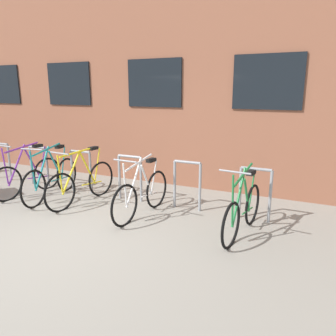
{
  "coord_description": "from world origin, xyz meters",
  "views": [
    {
      "loc": [
        3.37,
        -3.29,
        2.11
      ],
      "look_at": [
        1.07,
        1.6,
        0.81
      ],
      "focal_mm": 34.54,
      "sensor_mm": 36.0,
      "label": 1
    }
  ],
  "objects_px": {
    "bicycle_teal": "(51,178)",
    "bicycle_white": "(142,194)",
    "bicycle_yellow": "(82,182)",
    "bicycle_green": "(243,210)",
    "bicycle_purple": "(28,176)"
  },
  "relations": [
    {
      "from": "bicycle_teal",
      "to": "bicycle_white",
      "type": "bearing_deg",
      "value": -1.35
    },
    {
      "from": "bicycle_teal",
      "to": "bicycle_white",
      "type": "xyz_separation_m",
      "value": [
        2.1,
        -0.05,
        -0.01
      ]
    },
    {
      "from": "bicycle_yellow",
      "to": "bicycle_green",
      "type": "height_order",
      "value": "bicycle_green"
    },
    {
      "from": "bicycle_teal",
      "to": "bicycle_green",
      "type": "distance_m",
      "value": 3.84
    },
    {
      "from": "bicycle_yellow",
      "to": "bicycle_green",
      "type": "xyz_separation_m",
      "value": [
        3.1,
        -0.11,
        -0.02
      ]
    },
    {
      "from": "bicycle_teal",
      "to": "bicycle_white",
      "type": "distance_m",
      "value": 2.1
    },
    {
      "from": "bicycle_yellow",
      "to": "bicycle_white",
      "type": "height_order",
      "value": "same"
    },
    {
      "from": "bicycle_purple",
      "to": "bicycle_teal",
      "type": "bearing_deg",
      "value": 3.71
    },
    {
      "from": "bicycle_yellow",
      "to": "bicycle_green",
      "type": "bearing_deg",
      "value": -2.11
    },
    {
      "from": "bicycle_teal",
      "to": "bicycle_yellow",
      "type": "distance_m",
      "value": 0.74
    },
    {
      "from": "bicycle_teal",
      "to": "bicycle_purple",
      "type": "distance_m",
      "value": 0.61
    },
    {
      "from": "bicycle_purple",
      "to": "bicycle_white",
      "type": "relative_size",
      "value": 0.99
    },
    {
      "from": "bicycle_yellow",
      "to": "bicycle_green",
      "type": "distance_m",
      "value": 3.1
    },
    {
      "from": "bicycle_yellow",
      "to": "bicycle_white",
      "type": "relative_size",
      "value": 1.06
    },
    {
      "from": "bicycle_teal",
      "to": "bicycle_white",
      "type": "height_order",
      "value": "bicycle_teal"
    }
  ]
}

